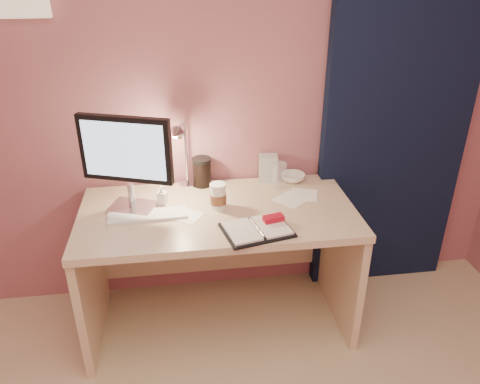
{
  "coord_description": "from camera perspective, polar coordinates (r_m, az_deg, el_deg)",
  "views": [
    {
      "loc": [
        -0.17,
        -0.69,
        1.89
      ],
      "look_at": [
        0.11,
        1.33,
        0.85
      ],
      "focal_mm": 35.0,
      "sensor_mm": 36.0,
      "label": 1
    }
  ],
  "objects": [
    {
      "name": "bowl",
      "position": [
        2.69,
        6.47,
        1.77
      ],
      "size": [
        0.18,
        0.18,
        0.04
      ],
      "primitive_type": "imported",
      "rotation": [
        0.0,
        0.0,
        0.43
      ],
      "color": "white",
      "rests_on": "desk"
    },
    {
      "name": "paper_c",
      "position": [
        2.33,
        -6.39,
        -2.94
      ],
      "size": [
        0.18,
        0.18,
        0.0
      ],
      "primitive_type": "cube",
      "rotation": [
        0.0,
        0.0,
        0.97
      ],
      "color": "white",
      "rests_on": "desk"
    },
    {
      "name": "lotion_bottle",
      "position": [
        2.45,
        -9.47,
        -0.36
      ],
      "size": [
        0.06,
        0.06,
        0.1
      ],
      "primitive_type": "imported",
      "rotation": [
        0.0,
        0.0,
        -0.31
      ],
      "color": "white",
      "rests_on": "desk"
    },
    {
      "name": "paper_b",
      "position": [
        2.54,
        7.83,
        -0.34
      ],
      "size": [
        0.18,
        0.18,
        0.0
      ],
      "primitive_type": "cube",
      "rotation": [
        0.0,
        0.0,
        -0.29
      ],
      "color": "white",
      "rests_on": "desk"
    },
    {
      "name": "clear_cup",
      "position": [
        2.59,
        4.79,
        2.07
      ],
      "size": [
        0.08,
        0.08,
        0.14
      ],
      "primitive_type": "cylinder",
      "color": "white",
      "rests_on": "desk"
    },
    {
      "name": "monitor",
      "position": [
        2.32,
        -13.61,
        4.38
      ],
      "size": [
        0.45,
        0.23,
        0.49
      ],
      "rotation": [
        0.0,
        0.0,
        -0.35
      ],
      "color": "silver",
      "rests_on": "desk"
    },
    {
      "name": "dark_jar",
      "position": [
        2.61,
        -4.66,
        2.29
      ],
      "size": [
        0.1,
        0.1,
        0.15
      ],
      "primitive_type": "cylinder",
      "color": "black",
      "rests_on": "desk"
    },
    {
      "name": "product_box",
      "position": [
        2.66,
        3.45,
        2.92
      ],
      "size": [
        0.11,
        0.09,
        0.15
      ],
      "primitive_type": "cube",
      "rotation": [
        0.0,
        0.0,
        -0.12
      ],
      "color": "beige",
      "rests_on": "desk"
    },
    {
      "name": "desk",
      "position": [
        2.56,
        -2.77,
        -5.82
      ],
      "size": [
        1.4,
        0.7,
        0.73
      ],
      "color": "beige",
      "rests_on": "ground"
    },
    {
      "name": "keyboard",
      "position": [
        2.35,
        -11.15,
        -2.84
      ],
      "size": [
        0.39,
        0.14,
        0.02
      ],
      "primitive_type": "cube",
      "rotation": [
        0.0,
        0.0,
        0.06
      ],
      "color": "white",
      "rests_on": "desk"
    },
    {
      "name": "coffee_cup",
      "position": [
        2.37,
        -2.68,
        -0.56
      ],
      "size": [
        0.08,
        0.08,
        0.13
      ],
      "color": "white",
      "rests_on": "desk"
    },
    {
      "name": "planner",
      "position": [
        2.2,
        2.25,
        -4.47
      ],
      "size": [
        0.35,
        0.29,
        0.05
      ],
      "rotation": [
        0.0,
        0.0,
        0.22
      ],
      "color": "black",
      "rests_on": "desk"
    },
    {
      "name": "desk_lamp",
      "position": [
        2.45,
        -5.86,
        5.07
      ],
      "size": [
        0.14,
        0.24,
        0.4
      ],
      "rotation": [
        0.0,
        0.0,
        -0.31
      ],
      "color": "silver",
      "rests_on": "desk"
    },
    {
      "name": "room",
      "position": [
        2.74,
        16.98,
        9.87
      ],
      "size": [
        3.5,
        3.5,
        3.5
      ],
      "color": "#C6B28E",
      "rests_on": "ground"
    },
    {
      "name": "paper_a",
      "position": [
        2.49,
        6.29,
        -0.9
      ],
      "size": [
        0.21,
        0.21,
        0.0
      ],
      "primitive_type": "cube",
      "rotation": [
        0.0,
        0.0,
        0.69
      ],
      "color": "white",
      "rests_on": "desk"
    }
  ]
}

